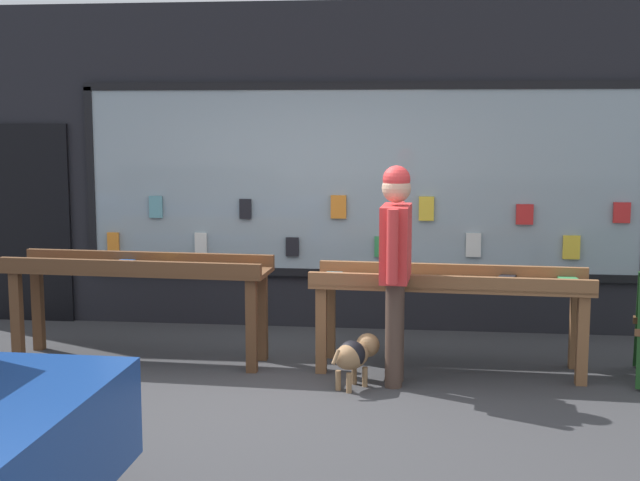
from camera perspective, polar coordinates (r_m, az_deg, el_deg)
ground_plane at (r=7.13m, az=-2.87°, el=-9.85°), size 40.00×40.00×0.00m
shopfront_facade at (r=9.16m, az=-0.48°, el=4.61°), size 8.50×0.29×3.32m
display_table_left at (r=8.08m, az=-11.53°, el=-2.36°), size 2.38×0.67×0.95m
display_table_right at (r=7.69m, az=8.31°, el=-3.16°), size 2.38×0.77×0.88m
person_browsing at (r=7.19m, az=4.86°, el=-0.98°), size 0.25×0.69×1.79m
small_dog at (r=7.24m, az=2.26°, el=-7.27°), size 0.40×0.50×0.41m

